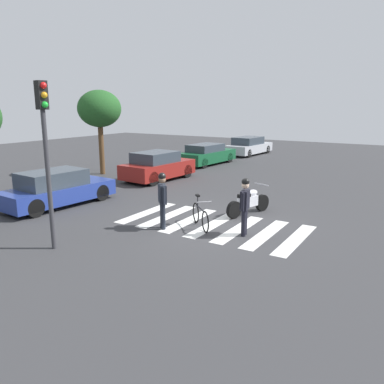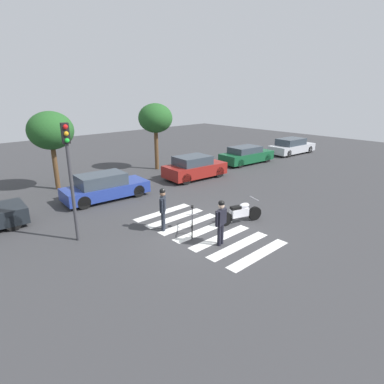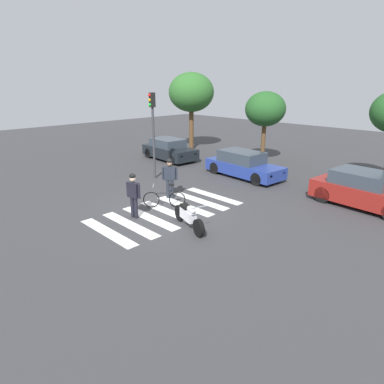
% 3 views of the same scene
% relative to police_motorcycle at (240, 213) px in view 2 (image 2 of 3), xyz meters
% --- Properties ---
extents(ground_plane, '(60.00, 60.00, 0.00)m').
position_rel_police_motorcycle_xyz_m(ground_plane, '(-1.68, 0.49, -0.45)').
color(ground_plane, '#38383A').
extents(police_motorcycle, '(2.03, 0.89, 1.02)m').
position_rel_police_motorcycle_xyz_m(police_motorcycle, '(0.00, 0.00, 0.00)').
color(police_motorcycle, black).
rests_on(police_motorcycle, ground_plane).
extents(leaning_bicycle, '(1.20, 1.28, 0.99)m').
position_rel_police_motorcycle_xyz_m(leaning_bicycle, '(-2.13, 0.71, -0.08)').
color(leaning_bicycle, black).
rests_on(leaning_bicycle, ground_plane).
extents(officer_on_foot, '(0.65, 0.29, 1.73)m').
position_rel_police_motorcycle_xyz_m(officer_on_foot, '(-2.11, -0.79, 0.54)').
color(officer_on_foot, black).
rests_on(officer_on_foot, ground_plane).
extents(officer_by_motorcycle, '(0.50, 0.50, 1.78)m').
position_rel_police_motorcycle_xyz_m(officer_by_motorcycle, '(-2.86, 1.64, 0.58)').
color(officer_by_motorcycle, '#1E232D').
rests_on(officer_by_motorcycle, ground_plane).
extents(crosswalk_stripes, '(3.03, 5.85, 0.01)m').
position_rel_police_motorcycle_xyz_m(crosswalk_stripes, '(-1.68, 0.49, -0.44)').
color(crosswalk_stripes, silver).
rests_on(crosswalk_stripes, ground_plane).
extents(car_blue_hatchback, '(4.44, 2.00, 1.37)m').
position_rel_police_motorcycle_xyz_m(car_blue_hatchback, '(-2.71, 6.71, 0.20)').
color(car_blue_hatchback, black).
rests_on(car_blue_hatchback, ground_plane).
extents(car_maroon_wagon, '(4.11, 2.13, 1.45)m').
position_rel_police_motorcycle_xyz_m(car_maroon_wagon, '(3.49, 6.55, 0.25)').
color(car_maroon_wagon, black).
rests_on(car_maroon_wagon, ground_plane).
extents(car_green_compact, '(4.54, 2.04, 1.31)m').
position_rel_police_motorcycle_xyz_m(car_green_compact, '(9.37, 6.99, 0.19)').
color(car_green_compact, black).
rests_on(car_green_compact, ground_plane).
extents(car_silver_sedan, '(4.71, 2.11, 1.37)m').
position_rel_police_motorcycle_xyz_m(car_silver_sedan, '(15.35, 6.66, 0.20)').
color(car_silver_sedan, black).
rests_on(car_silver_sedan, ground_plane).
extents(traffic_light_pole, '(0.28, 0.35, 4.37)m').
position_rel_police_motorcycle_xyz_m(traffic_light_pole, '(-5.79, 3.12, 2.48)').
color(traffic_light_pole, '#38383D').
rests_on(traffic_light_pole, ground_plane).
extents(street_tree_mid, '(2.43, 2.43, 4.35)m').
position_rel_police_motorcycle_xyz_m(street_tree_mid, '(-3.82, 10.18, 2.84)').
color(street_tree_mid, brown).
rests_on(street_tree_mid, ground_plane).
extents(street_tree_far, '(2.32, 2.32, 4.56)m').
position_rel_police_motorcycle_xyz_m(street_tree_far, '(3.24, 10.18, 3.08)').
color(street_tree_far, brown).
rests_on(street_tree_far, ground_plane).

